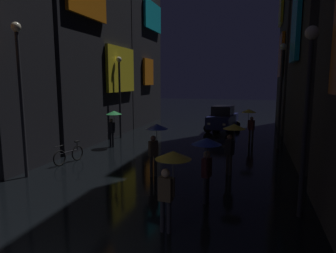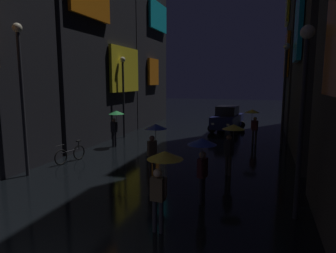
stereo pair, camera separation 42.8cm
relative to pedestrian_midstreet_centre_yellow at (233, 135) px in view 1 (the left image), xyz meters
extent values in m
cube|color=yellow|center=(-8.20, 7.25, 2.92)|extent=(0.20, 4.07, 3.05)
cube|color=black|center=(-10.35, 13.22, 5.12)|extent=(4.00, 7.05, 13.58)
cube|color=orange|center=(-8.20, 12.77, 2.92)|extent=(0.20, 2.16, 2.25)
cube|color=#19D8F2|center=(-8.20, 14.07, 7.77)|extent=(0.20, 4.06, 2.38)
cube|color=#19D8F2|center=(2.50, 3.69, 4.58)|extent=(0.20, 2.18, 3.07)
cube|color=orange|center=(2.50, 11.91, 3.97)|extent=(0.20, 2.73, 3.11)
cube|color=yellow|center=(2.50, 14.65, 8.07)|extent=(0.20, 2.54, 2.91)
cylinder|color=#38332D|center=(-0.19, 0.11, -1.24)|extent=(0.12, 0.12, 0.85)
cylinder|color=#38332D|center=(-0.05, -0.01, -1.24)|extent=(0.12, 0.12, 0.85)
cube|color=black|center=(-0.12, 0.05, -0.52)|extent=(0.40, 0.39, 0.60)
sphere|color=#9E7051|center=(-0.12, 0.05, -0.11)|extent=(0.22, 0.22, 0.22)
cylinder|color=black|center=(0.06, -0.02, -0.47)|extent=(0.09, 0.09, 0.50)
cylinder|color=slate|center=(0.06, -0.02, -0.13)|extent=(0.02, 0.02, 0.77)
cone|color=yellow|center=(0.06, -0.02, 0.35)|extent=(0.90, 0.90, 0.20)
cylinder|color=#2D2D38|center=(-1.33, -5.21, -1.24)|extent=(0.12, 0.12, 0.85)
cylinder|color=#2D2D38|center=(-1.15, -5.23, -1.24)|extent=(0.12, 0.12, 0.85)
cube|color=brown|center=(-1.24, -5.22, -0.52)|extent=(0.36, 0.25, 0.60)
sphere|color=beige|center=(-1.24, -5.22, -0.11)|extent=(0.22, 0.22, 0.22)
cylinder|color=brown|center=(-1.05, -5.18, -0.47)|extent=(0.09, 0.09, 0.50)
cylinder|color=slate|center=(-1.05, -5.18, -0.13)|extent=(0.02, 0.02, 0.77)
cone|color=yellow|center=(-1.05, -5.18, 0.35)|extent=(0.90, 0.90, 0.20)
cylinder|color=black|center=(-7.19, 3.46, -1.24)|extent=(0.12, 0.12, 0.85)
cylinder|color=black|center=(-7.02, 3.41, -1.24)|extent=(0.12, 0.12, 0.85)
cube|color=black|center=(-7.10, 3.43, -0.52)|extent=(0.38, 0.30, 0.60)
sphere|color=#9E7051|center=(-7.10, 3.43, -0.11)|extent=(0.22, 0.22, 0.22)
cylinder|color=black|center=(-6.92, 3.44, -0.47)|extent=(0.09, 0.09, 0.50)
cylinder|color=slate|center=(-6.92, 3.44, -0.13)|extent=(0.02, 0.02, 0.77)
cone|color=green|center=(-6.92, 3.44, 0.35)|extent=(0.90, 0.90, 0.20)
cylinder|color=#38332D|center=(-3.07, -1.11, -1.24)|extent=(0.12, 0.12, 0.85)
cylinder|color=#38332D|center=(-2.93, -0.98, -1.24)|extent=(0.12, 0.12, 0.85)
cube|color=brown|center=(-3.00, -1.05, -0.52)|extent=(0.40, 0.39, 0.60)
sphere|color=#9E7051|center=(-3.00, -1.05, -0.11)|extent=(0.22, 0.22, 0.22)
cylinder|color=brown|center=(-2.90, -0.89, -0.47)|extent=(0.09, 0.09, 0.50)
cylinder|color=slate|center=(-2.90, -0.89, -0.13)|extent=(0.02, 0.02, 0.77)
cone|color=#263FB2|center=(-2.90, -0.89, 0.35)|extent=(0.90, 0.90, 0.20)
cylinder|color=#38332D|center=(0.74, 6.67, -1.24)|extent=(0.12, 0.12, 0.85)
cylinder|color=#38332D|center=(0.56, 6.72, -1.24)|extent=(0.12, 0.12, 0.85)
cube|color=#4C1E23|center=(0.65, 6.69, -0.52)|extent=(0.39, 0.31, 0.60)
sphere|color=tan|center=(0.65, 6.69, -0.11)|extent=(0.22, 0.22, 0.22)
cylinder|color=#4C1E23|center=(0.46, 6.70, -0.47)|extent=(0.09, 0.09, 0.50)
cylinder|color=slate|center=(0.46, 6.70, -0.13)|extent=(0.02, 0.02, 0.77)
cone|color=yellow|center=(0.46, 6.70, 0.35)|extent=(0.90, 0.90, 0.20)
cylinder|color=#2D2D38|center=(-0.53, -2.98, -1.24)|extent=(0.12, 0.12, 0.85)
cylinder|color=#2D2D38|center=(-0.57, -3.16, -1.24)|extent=(0.12, 0.12, 0.85)
cube|color=#4C1E23|center=(-0.55, -3.07, -0.52)|extent=(0.29, 0.38, 0.60)
sphere|color=tan|center=(-0.55, -3.07, -0.11)|extent=(0.22, 0.22, 0.22)
cylinder|color=#4C1E23|center=(-0.54, -3.25, -0.47)|extent=(0.09, 0.09, 0.50)
cylinder|color=slate|center=(-0.54, -3.25, -0.13)|extent=(0.02, 0.02, 0.77)
cone|color=#263FB2|center=(-0.54, -3.25, 0.35)|extent=(0.90, 0.90, 0.20)
torus|color=black|center=(-7.57, -0.79, -1.31)|extent=(0.21, 0.72, 0.72)
torus|color=black|center=(-7.34, 0.28, -1.31)|extent=(0.21, 0.72, 0.72)
cylinder|color=black|center=(-7.45, -0.26, -1.13)|extent=(0.25, 0.99, 0.05)
cylinder|color=black|center=(-7.34, 0.28, -0.96)|extent=(0.04, 0.04, 0.40)
cube|color=black|center=(-7.34, 0.28, -0.74)|extent=(0.17, 0.26, 0.06)
cylinder|color=black|center=(-7.57, -0.79, -0.76)|extent=(0.12, 0.45, 0.03)
cube|color=navy|center=(-1.54, 11.18, -0.90)|extent=(2.14, 4.26, 0.90)
cube|color=black|center=(-1.54, 11.18, -0.10)|extent=(1.64, 1.99, 0.70)
cylinder|color=black|center=(-0.89, 9.76, -1.35)|extent=(0.66, 0.29, 0.64)
cylinder|color=black|center=(-2.49, 9.94, -1.35)|extent=(0.66, 0.29, 0.64)
cylinder|color=black|center=(-0.59, 12.41, -1.35)|extent=(0.66, 0.29, 0.64)
cylinder|color=black|center=(-2.20, 12.59, -1.35)|extent=(0.66, 0.29, 0.64)
cube|color=white|center=(-1.22, 9.06, -0.90)|extent=(0.21, 0.08, 0.14)
cube|color=white|center=(-2.32, 9.18, -0.90)|extent=(0.21, 0.08, 0.14)
cylinder|color=#2D2D33|center=(2.15, -3.30, 0.76)|extent=(0.14, 0.14, 4.86)
sphere|color=#F9EFCC|center=(2.15, -3.30, 3.37)|extent=(0.36, 0.36, 0.36)
cylinder|color=#2D2D33|center=(2.15, 5.72, 1.06)|extent=(0.14, 0.14, 5.46)
sphere|color=#F9EFCC|center=(2.15, 5.72, 3.97)|extent=(0.36, 0.36, 0.36)
cylinder|color=#2D2D33|center=(-7.85, -2.52, 1.14)|extent=(0.14, 0.14, 5.62)
sphere|color=#F9EFCC|center=(-7.85, -2.52, 4.13)|extent=(0.36, 0.36, 0.36)
cylinder|color=#2D2D33|center=(-7.85, 6.23, 0.84)|extent=(0.14, 0.14, 5.02)
sphere|color=#F9EFCC|center=(-7.85, 6.23, 3.53)|extent=(0.36, 0.36, 0.36)
camera|label=1|loc=(0.81, -12.02, 2.13)|focal=32.00mm
camera|label=2|loc=(1.22, -11.90, 2.13)|focal=32.00mm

